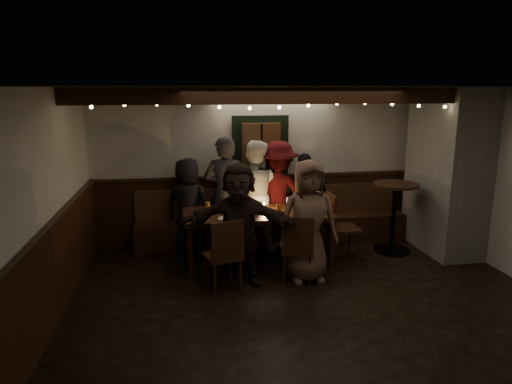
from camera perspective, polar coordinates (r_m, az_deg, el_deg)
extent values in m
cube|color=black|center=(5.88, 6.71, -13.42)|extent=(6.00, 5.00, 0.01)
cube|color=black|center=(5.28, 7.46, 12.93)|extent=(6.00, 5.00, 0.01)
cube|color=silver|center=(7.82, 1.91, 3.35)|extent=(6.00, 0.01, 2.60)
cube|color=silver|center=(5.43, -25.06, -2.11)|extent=(0.01, 5.00, 2.60)
cube|color=black|center=(7.95, 1.91, -2.03)|extent=(6.00, 0.05, 1.10)
cube|color=black|center=(5.64, -24.04, -9.49)|extent=(0.05, 5.00, 1.10)
cube|color=slate|center=(7.87, 22.72, 2.42)|extent=(0.70, 1.40, 2.60)
cube|color=black|center=(7.80, 2.25, -4.80)|extent=(4.60, 0.45, 0.45)
cube|color=#52321B|center=(7.85, 2.01, -1.09)|extent=(4.60, 0.06, 0.50)
cube|color=black|center=(7.67, 0.55, 5.81)|extent=(0.95, 0.04, 1.00)
cube|color=#52321B|center=(7.61, 0.63, 5.76)|extent=(0.64, 0.12, 0.76)
cube|color=black|center=(6.24, 4.74, 11.90)|extent=(6.00, 0.16, 0.22)
sphere|color=#FFE599|center=(6.14, -19.89, 9.97)|extent=(0.04, 0.04, 0.04)
sphere|color=#FFE599|center=(6.08, -16.14, 10.42)|extent=(0.04, 0.04, 0.04)
sphere|color=#FFE599|center=(6.05, -12.32, 10.67)|extent=(0.04, 0.04, 0.04)
sphere|color=#FFE599|center=(6.04, -8.46, 10.67)|extent=(0.04, 0.04, 0.04)
sphere|color=#FFE599|center=(6.06, -4.60, 10.52)|extent=(0.04, 0.04, 0.04)
sphere|color=#FFE599|center=(6.11, -0.80, 10.43)|extent=(0.04, 0.04, 0.04)
sphere|color=#FFE599|center=(6.18, 2.93, 10.50)|extent=(0.04, 0.04, 0.04)
sphere|color=#FFE599|center=(6.28, 6.57, 10.69)|extent=(0.04, 0.04, 0.04)
sphere|color=#FFE599|center=(6.40, 10.08, 10.82)|extent=(0.04, 0.04, 0.04)
sphere|color=#FFE599|center=(6.54, 13.45, 10.76)|extent=(0.04, 0.04, 0.04)
sphere|color=#FFE599|center=(6.71, 16.65, 10.48)|extent=(0.04, 0.04, 0.04)
sphere|color=#FFE599|center=(6.89, 19.68, 10.10)|extent=(0.04, 0.04, 0.04)
sphere|color=#FFE599|center=(7.09, 22.54, 9.80)|extent=(0.04, 0.04, 0.04)
sphere|color=#FFE599|center=(7.31, 25.25, 9.68)|extent=(0.04, 0.04, 0.04)
cube|color=black|center=(6.80, 0.28, -2.76)|extent=(2.21, 0.95, 0.06)
cylinder|color=black|center=(6.46, -8.19, -7.43)|extent=(0.07, 0.07, 0.73)
cylinder|color=black|center=(7.20, -8.34, -5.30)|extent=(0.07, 0.07, 0.73)
cylinder|color=black|center=(6.80, 9.41, -6.43)|extent=(0.07, 0.07, 0.73)
cylinder|color=black|center=(7.50, 7.51, -4.51)|extent=(0.07, 0.07, 0.73)
cylinder|color=#BF7226|center=(6.81, -6.07, -1.88)|extent=(0.07, 0.07, 0.15)
cylinder|color=#BF7226|center=(6.47, -2.74, -2.61)|extent=(0.07, 0.07, 0.15)
cylinder|color=silver|center=(6.96, -1.37, -1.50)|extent=(0.07, 0.07, 0.15)
cylinder|color=#BF7226|center=(6.66, 2.85, -2.17)|extent=(0.07, 0.07, 0.15)
cylinder|color=silver|center=(7.10, 4.10, -1.24)|extent=(0.07, 0.07, 0.15)
cylinder|color=#BF7226|center=(6.82, 7.53, -1.91)|extent=(0.07, 0.07, 0.15)
cylinder|color=white|center=(6.42, -3.57, -3.36)|extent=(0.27, 0.27, 0.02)
cube|color=#B2B2B7|center=(6.73, 0.35, -2.41)|extent=(0.17, 0.11, 0.05)
cylinder|color=#990C0C|center=(6.71, 0.09, -1.94)|extent=(0.04, 0.04, 0.17)
cylinder|color=gold|center=(6.72, 0.62, -1.92)|extent=(0.04, 0.04, 0.17)
cylinder|color=silver|center=(6.85, 1.01, -2.01)|extent=(0.05, 0.05, 0.08)
sphere|color=#FFB24C|center=(6.83, 1.02, -1.50)|extent=(0.03, 0.03, 0.03)
cube|color=black|center=(6.02, -4.20, -8.00)|extent=(0.54, 0.54, 0.04)
cube|color=black|center=(5.76, -3.54, -6.13)|extent=(0.43, 0.16, 0.50)
cylinder|color=black|center=(6.32, -3.23, -9.24)|extent=(0.04, 0.04, 0.43)
cylinder|color=black|center=(6.02, -1.95, -10.39)|extent=(0.04, 0.04, 0.43)
cylinder|color=black|center=(6.21, -6.30, -9.72)|extent=(0.04, 0.04, 0.43)
cylinder|color=black|center=(5.90, -5.17, -10.93)|extent=(0.04, 0.04, 0.43)
cube|color=black|center=(6.29, 5.28, -7.20)|extent=(0.54, 0.54, 0.04)
cube|color=black|center=(6.02, 5.19, -5.46)|extent=(0.42, 0.18, 0.49)
cylinder|color=black|center=(6.52, 6.88, -8.64)|extent=(0.04, 0.04, 0.42)
cylinder|color=black|center=(6.20, 6.74, -9.81)|extent=(0.04, 0.04, 0.42)
cylinder|color=black|center=(6.54, 3.81, -8.51)|extent=(0.04, 0.04, 0.42)
cylinder|color=black|center=(6.22, 3.50, -9.66)|extent=(0.04, 0.04, 0.42)
cube|color=black|center=(7.19, 10.81, -4.48)|extent=(0.47, 0.47, 0.04)
cube|color=black|center=(7.04, 9.30, -2.35)|extent=(0.05, 0.46, 0.53)
cylinder|color=black|center=(7.17, 12.66, -6.72)|extent=(0.04, 0.04, 0.45)
cylinder|color=black|center=(7.04, 9.80, -6.96)|extent=(0.04, 0.04, 0.45)
cylinder|color=black|center=(7.50, 11.60, -5.79)|extent=(0.04, 0.04, 0.45)
cylinder|color=black|center=(7.37, 8.85, -6.00)|extent=(0.04, 0.04, 0.45)
cylinder|color=black|center=(7.81, 16.57, -6.95)|extent=(0.57, 0.57, 0.03)
cylinder|color=black|center=(7.65, 16.82, -3.17)|extent=(0.08, 0.08, 1.10)
cylinder|color=black|center=(7.52, 17.09, 0.87)|extent=(0.71, 0.71, 0.04)
imported|color=black|center=(7.38, -8.50, -1.63)|extent=(0.88, 0.75, 1.52)
imported|color=#303031|center=(7.33, -3.86, -0.23)|extent=(0.76, 0.59, 1.87)
imported|color=silver|center=(7.43, -0.21, -0.37)|extent=(1.03, 0.90, 1.78)
imported|color=#3D090C|center=(7.54, 2.81, -0.28)|extent=(1.30, 1.04, 1.76)
imported|color=black|center=(7.61, 6.13, -0.98)|extent=(0.96, 0.53, 1.56)
imported|color=black|center=(6.07, -2.18, -4.02)|extent=(1.61, 0.82, 1.66)
imported|color=brown|center=(6.19, 6.51, -3.66)|extent=(0.82, 0.54, 1.68)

